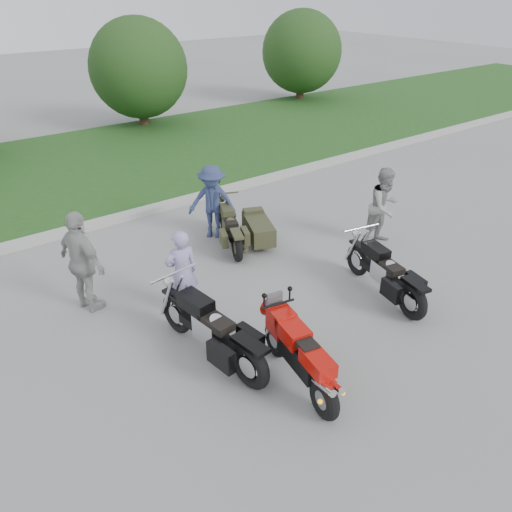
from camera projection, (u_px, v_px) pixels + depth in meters
ground at (288, 345)px, 7.94m from camera, size 80.00×80.00×0.00m
curb at (130, 215)px, 12.11m from camera, size 60.00×0.30×0.15m
grass_strip at (72, 169)px, 15.02m from camera, size 60.00×8.00×0.14m
tree_mid_right at (139, 68)px, 18.42m from camera, size 3.60×3.60×4.00m
tree_far_right at (302, 52)px, 22.59m from camera, size 3.60×3.60×4.00m
sportbike_red at (300, 354)px, 6.90m from camera, size 0.59×1.95×0.93m
cruiser_left at (215, 334)px, 7.41m from camera, size 0.58×2.46×0.95m
cruiser_right at (387, 276)px, 8.92m from camera, size 0.61×2.22×0.86m
cruiser_sidecar at (247, 229)px, 10.75m from camera, size 1.44×1.93×0.78m
person_stripe at (182, 273)px, 8.37m from camera, size 0.62×0.45×1.55m
person_grey at (384, 207)px, 10.61m from camera, size 0.83×0.65×1.70m
person_denim at (212, 202)px, 10.88m from camera, size 1.19×1.19×1.66m
person_back at (83, 262)px, 8.39m from camera, size 0.74×1.16×1.85m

